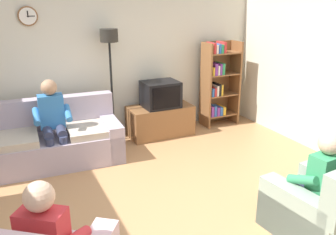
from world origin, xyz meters
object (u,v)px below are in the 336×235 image
at_px(tv_stand, 160,121).
at_px(floor_lamp, 110,55).
at_px(tv, 161,94).
at_px(bookshelf, 218,83).
at_px(armchair_near_bookshelf, 320,209).
at_px(person_in_right_armchair, 317,178).
at_px(couch, 54,142).
at_px(person_on_couch, 53,119).

height_order(tv_stand, floor_lamp, floor_lamp).
bearing_deg(floor_lamp, tv, -8.63).
relative_size(bookshelf, armchair_near_bookshelf, 1.64).
height_order(bookshelf, person_in_right_armchair, bookshelf).
xyz_separation_m(tv_stand, person_in_right_armchair, (0.30, -3.14, 0.34)).
bearing_deg(floor_lamp, armchair_near_bookshelf, -71.33).
bearing_deg(armchair_near_bookshelf, tv, 95.53).
bearing_deg(tv_stand, tv, -90.00).
bearing_deg(bookshelf, person_in_right_armchair, -105.80).
bearing_deg(floor_lamp, person_in_right_armchair, -70.99).
relative_size(tv, armchair_near_bookshelf, 0.63).
bearing_deg(bookshelf, couch, -172.78).
xyz_separation_m(armchair_near_bookshelf, person_on_couch, (-2.15, 2.80, 0.41)).
xyz_separation_m(bookshelf, floor_lamp, (-2.02, 0.03, 0.65)).
height_order(couch, person_in_right_armchair, person_in_right_armchair).
height_order(tv_stand, armchair_near_bookshelf, armchair_near_bookshelf).
bearing_deg(tv_stand, couch, -170.22).
xyz_separation_m(bookshelf, person_on_couch, (-3.04, -0.50, -0.10)).
relative_size(floor_lamp, person_in_right_armchair, 1.65).
bearing_deg(couch, tv_stand, 9.78).
xyz_separation_m(tv_stand, armchair_near_bookshelf, (0.31, -3.22, 0.03)).
xyz_separation_m(floor_lamp, person_on_couch, (-1.02, -0.53, -0.75)).
distance_m(tv_stand, bookshelf, 1.33).
bearing_deg(person_on_couch, tv, 12.41).
bearing_deg(floor_lamp, bookshelf, -0.86).
xyz_separation_m(couch, bookshelf, (3.06, 0.39, 0.49)).
bearing_deg(person_in_right_armchair, person_on_couch, 128.28).
bearing_deg(person_in_right_armchair, armchair_near_bookshelf, -84.51).
distance_m(tv, person_in_right_armchair, 3.13).
relative_size(couch, person_in_right_armchair, 1.74).
height_order(couch, person_on_couch, person_on_couch).
relative_size(couch, bookshelf, 1.25).
bearing_deg(person_on_couch, tv_stand, 13.14).
xyz_separation_m(tv, person_in_right_armchair, (0.30, -3.11, -0.14)).
relative_size(tv_stand, bookshelf, 0.70).
bearing_deg(bookshelf, armchair_near_bookshelf, -105.26).
distance_m(bookshelf, armchair_near_bookshelf, 3.45).
relative_size(tv_stand, person_in_right_armchair, 0.98).
bearing_deg(armchair_near_bookshelf, bookshelf, 74.74).
relative_size(tv_stand, person_on_couch, 0.89).
xyz_separation_m(floor_lamp, armchair_near_bookshelf, (1.12, -3.32, -1.16)).
bearing_deg(armchair_near_bookshelf, couch, 126.59).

